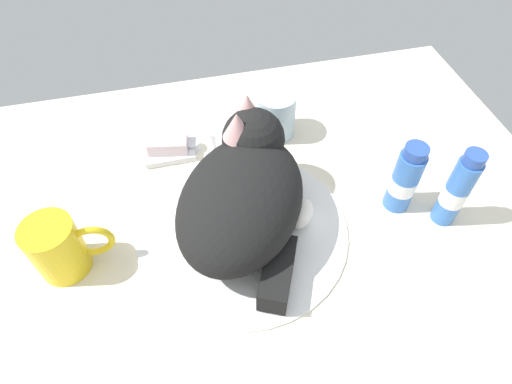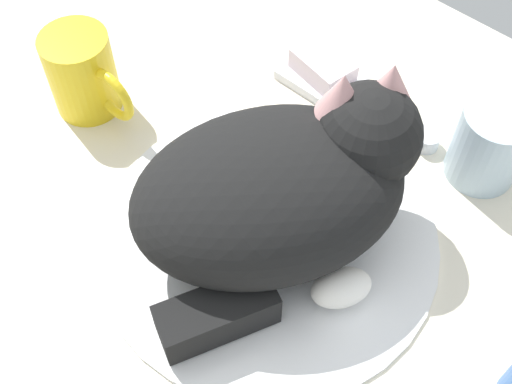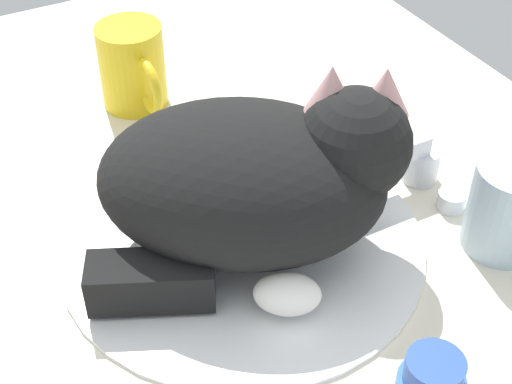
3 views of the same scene
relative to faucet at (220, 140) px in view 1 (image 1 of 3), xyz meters
The scene contains 10 objects.
ground_plane 19.04cm from the faucet, 90.00° to the right, with size 110.00×82.50×3.00cm, color silver.
sink_basin 18.73cm from the faucet, 90.00° to the right, with size 33.32×33.32×0.83cm, color white.
faucet is the anchor object (origin of this frame).
cat 18.20cm from the faucet, 87.39° to the right, with size 28.05×30.93×16.54cm.
coffee_mug 32.10cm from the faucet, 145.23° to the right, with size 11.70×7.33×9.55cm.
rinse_cup 11.39cm from the faucet, 12.05° to the left, with size 7.30×7.30×8.70cm.
soap_dish 9.59cm from the faucet, behind, with size 9.00×6.40×1.20cm, color white.
soap_bar 9.39cm from the faucet, behind, with size 6.95×4.39×2.60cm, color silver.
toothpaste_bottle 32.51cm from the faucet, 36.53° to the right, with size 4.28×4.28×13.04cm.
mouthwash_bottle 40.06cm from the faucet, 36.42° to the right, with size 3.70×3.70×14.65cm.
Camera 1 is at (-6.85, -37.81, 56.25)cm, focal length 30.00 mm.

